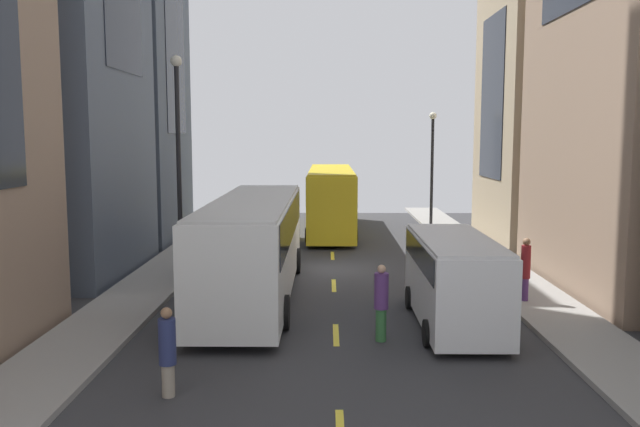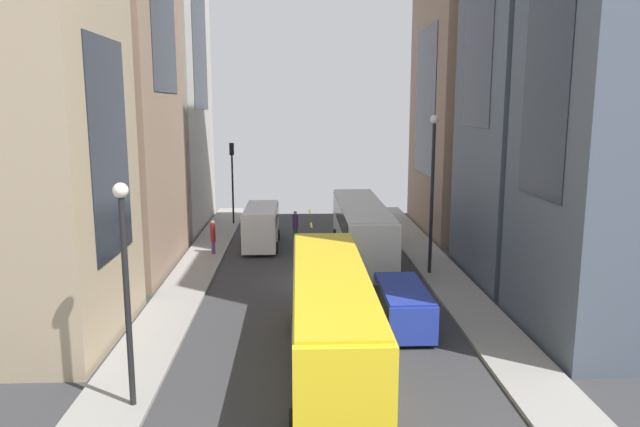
% 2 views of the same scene
% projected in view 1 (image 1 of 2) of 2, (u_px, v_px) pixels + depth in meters
% --- Properties ---
extents(ground_plane, '(39.69, 39.69, 0.00)m').
position_uv_depth(ground_plane, '(333.00, 269.00, 27.03)').
color(ground_plane, '#333335').
extents(sidewalk_west, '(2.33, 44.00, 0.15)m').
position_uv_depth(sidewalk_west, '(171.00, 267.00, 27.10)').
color(sidewalk_west, gray).
rests_on(sidewalk_west, ground).
extents(sidewalk_east, '(2.33, 44.00, 0.15)m').
position_uv_depth(sidewalk_east, '(496.00, 268.00, 26.95)').
color(sidewalk_east, gray).
rests_on(sidewalk_east, ground).
extents(lane_stripe_2, '(0.16, 2.00, 0.01)m').
position_uv_depth(lane_stripe_2, '(336.00, 335.00, 18.10)').
color(lane_stripe_2, yellow).
rests_on(lane_stripe_2, ground).
extents(lane_stripe_3, '(0.16, 2.00, 0.01)m').
position_uv_depth(lane_stripe_3, '(334.00, 285.00, 24.05)').
color(lane_stripe_3, yellow).
rests_on(lane_stripe_3, ground).
extents(lane_stripe_4, '(0.16, 2.00, 0.01)m').
position_uv_depth(lane_stripe_4, '(333.00, 256.00, 30.01)').
color(lane_stripe_4, yellow).
rests_on(lane_stripe_4, ground).
extents(lane_stripe_5, '(0.16, 2.00, 0.01)m').
position_uv_depth(lane_stripe_5, '(332.00, 236.00, 35.97)').
color(lane_stripe_5, yellow).
rests_on(lane_stripe_5, ground).
extents(lane_stripe_6, '(0.16, 2.00, 0.01)m').
position_uv_depth(lane_stripe_6, '(331.00, 222.00, 41.93)').
color(lane_stripe_6, yellow).
rests_on(lane_stripe_6, ground).
extents(lane_stripe_7, '(0.16, 2.00, 0.01)m').
position_uv_depth(lane_stripe_7, '(331.00, 211.00, 47.89)').
color(lane_stripe_7, yellow).
rests_on(lane_stripe_7, ground).
extents(building_east_2, '(9.29, 7.97, 14.75)m').
position_uv_depth(building_east_2, '(584.00, 97.00, 32.98)').
color(building_east_2, tan).
rests_on(building_east_2, ground).
extents(city_bus_white, '(2.80, 12.44, 3.35)m').
position_uv_depth(city_bus_white, '(254.00, 238.00, 22.20)').
color(city_bus_white, silver).
rests_on(city_bus_white, ground).
extents(streetcar_yellow, '(2.70, 12.40, 3.59)m').
position_uv_depth(streetcar_yellow, '(331.00, 195.00, 37.31)').
color(streetcar_yellow, yellow).
rests_on(streetcar_yellow, ground).
extents(delivery_van_white, '(2.25, 6.09, 2.58)m').
position_uv_depth(delivery_van_white, '(454.00, 274.00, 18.77)').
color(delivery_van_white, white).
rests_on(delivery_van_white, ground).
extents(car_blue_0, '(2.03, 4.69, 1.72)m').
position_uv_depth(car_blue_0, '(268.00, 224.00, 33.39)').
color(car_blue_0, '#2338AD').
rests_on(car_blue_0, ground).
extents(pedestrian_walking_far, '(0.36, 0.36, 1.92)m').
position_uv_depth(pedestrian_walking_far, '(167.00, 350.00, 13.71)').
color(pedestrian_walking_far, gray).
rests_on(pedestrian_walking_far, ground).
extents(pedestrian_crossing_mid, '(0.38, 0.38, 2.07)m').
position_uv_depth(pedestrian_crossing_mid, '(381.00, 301.00, 17.44)').
color(pedestrian_crossing_mid, '#336B38').
rests_on(pedestrian_crossing_mid, ground).
extents(pedestrian_crossing_near, '(0.31, 0.31, 2.05)m').
position_uv_depth(pedestrian_crossing_near, '(526.00, 267.00, 21.16)').
color(pedestrian_crossing_near, '#593372').
rests_on(pedestrian_crossing_near, ground).
extents(streetlamp_near, '(0.44, 0.44, 6.69)m').
position_uv_depth(streetlamp_near, '(432.00, 156.00, 39.18)').
color(streetlamp_near, black).
rests_on(streetlamp_near, ground).
extents(streetlamp_far, '(0.44, 0.44, 8.35)m').
position_uv_depth(streetlamp_far, '(178.00, 143.00, 25.42)').
color(streetlamp_far, black).
rests_on(streetlamp_far, ground).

